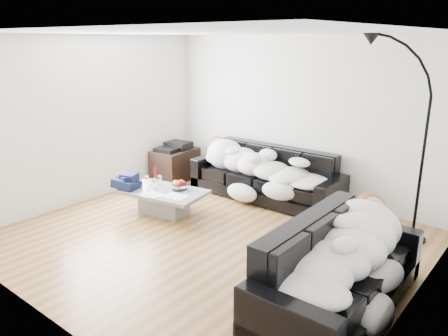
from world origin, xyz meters
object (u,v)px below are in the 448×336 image
Objects in this scene: sleeper_back at (264,162)px; coffee_table at (164,202)px; wine_glass_a at (160,180)px; floor_lamp at (423,155)px; shoes at (277,327)px; av_cabinet at (175,164)px; wine_glass_b at (147,180)px; sofa_back at (265,174)px; sleeper_right at (342,248)px; candle_right at (156,174)px; wine_glass_c at (155,184)px; sofa_right at (340,268)px; candle_left at (154,173)px; stereo at (175,146)px; fruit_bowl at (179,185)px.

sleeper_back is 1.73× the size of coffee_table.
floor_lamp reaches higher than wine_glass_a.
av_cabinet reaches higher than shoes.
wine_glass_b is 0.19× the size of av_cabinet.
sleeper_right reaches higher than sofa_back.
shoes is 0.19× the size of floor_lamp.
candle_right is at bearing -135.10° from sleeper_back.
coffee_table is 0.30m from wine_glass_c.
sofa_right is at bearing 52.34° from shoes.
floor_lamp is at bearing 23.84° from coffee_table.
candle_left is 0.53× the size of stereo.
sleeper_back reaches higher than fruit_bowl.
candle_left is at bearing 76.20° from sleeper_right.
shoes is at bearing -22.25° from wine_glass_b.
wine_glass_c is at bearing -179.17° from floor_lamp.
sofa_back is at bearing 2.01° from av_cabinet.
sleeper_back is 1.91m from av_cabinet.
shoes is 4.71m from stereo.
sleeper_right reaches higher than av_cabinet.
av_cabinet reaches higher than fruit_bowl.
fruit_bowl is (0.17, 0.17, 0.25)m from coffee_table.
wine_glass_a is at bearing -25.46° from candle_left.
fruit_bowl is at bearing 37.63° from wine_glass_c.
av_cabinet is (-3.88, 2.60, 0.24)m from shoes.
fruit_bowl is 0.54× the size of stereo.
candle_left is at bearing 174.64° from floor_lamp.
coffee_table is at bearing -55.15° from av_cabinet.
wine_glass_c is at bearing -156.71° from coffee_table.
sofa_right is at bearing -42.39° from sleeper_back.
sofa_right reaches higher than wine_glass_b.
wine_glass_c is (0.09, -0.19, 0.01)m from wine_glass_a.
wine_glass_c reaches higher than fruit_bowl.
sofa_back is 10.74× the size of fruit_bowl.
sofa_back is at bearing 52.80° from wine_glass_a.
fruit_bowl is at bearing 74.78° from sleeper_right.
coffee_table is at bearing 78.61° from sofa_right.
sofa_back is 1.38× the size of sleeper_right.
candle_left is 1.22m from av_cabinet.
wine_glass_c is (0.24, -0.06, 0.01)m from wine_glass_b.
wine_glass_a is at bearing -128.24° from sleeper_back.
sofa_right is 3.08m from sleeper_back.
wine_glass_b is 0.24m from wine_glass_c.
candle_right is 3.61m from shoes.
sofa_right is 9.48× the size of candle_right.
candle_right is (0.05, -0.02, -0.00)m from candle_left.
sleeper_back is at bearing -90.00° from sofa_back.
sleeper_right reaches higher than fruit_bowl.
wine_glass_a is 1.44m from stereo.
wine_glass_a is at bearing -27.24° from candle_right.
sofa_back reaches higher than coffee_table.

